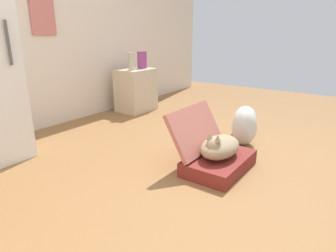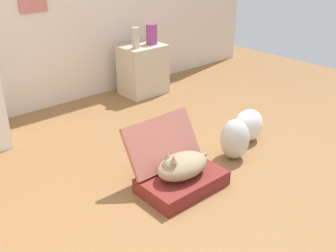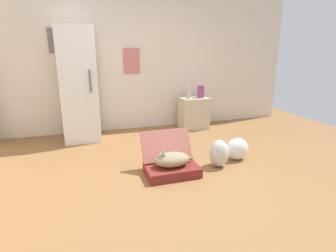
% 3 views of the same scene
% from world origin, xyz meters
% --- Properties ---
extents(ground_plane, '(7.68, 7.68, 0.00)m').
position_xyz_m(ground_plane, '(0.00, 0.00, 0.00)').
color(ground_plane, olive).
rests_on(ground_plane, ground).
extents(wall_back, '(6.40, 0.15, 2.60)m').
position_xyz_m(wall_back, '(-0.00, 2.26, 1.30)').
color(wall_back, beige).
rests_on(wall_back, ground).
extents(suitcase_base, '(0.65, 0.42, 0.12)m').
position_xyz_m(suitcase_base, '(-0.01, -0.02, 0.06)').
color(suitcase_base, maroon).
rests_on(suitcase_base, ground).
extents(suitcase_lid, '(0.65, 0.24, 0.38)m').
position_xyz_m(suitcase_lid, '(-0.01, 0.22, 0.31)').
color(suitcase_lid, '#B26356').
rests_on(suitcase_lid, suitcase_base).
extents(cat, '(0.52, 0.28, 0.23)m').
position_xyz_m(cat, '(-0.02, -0.02, 0.21)').
color(cat, '#998466').
rests_on(cat, suitcase_base).
extents(plastic_bag_white, '(0.26, 0.25, 0.37)m').
position_xyz_m(plastic_bag_white, '(0.67, 0.04, 0.18)').
color(plastic_bag_white, silver).
rests_on(plastic_bag_white, ground).
extents(plastic_bag_clear, '(0.33, 0.24, 0.31)m').
position_xyz_m(plastic_bag_clear, '(1.02, 0.17, 0.16)').
color(plastic_bag_clear, white).
rests_on(plastic_bag_clear, ground).
extents(side_table, '(0.52, 0.40, 0.60)m').
position_xyz_m(side_table, '(1.07, 1.85, 0.30)').
color(side_table, beige).
rests_on(side_table, ground).
extents(vase_tall, '(0.08, 0.08, 0.24)m').
position_xyz_m(vase_tall, '(0.94, 1.80, 0.72)').
color(vase_tall, '#B7AD99').
rests_on(vase_tall, side_table).
extents(vase_short, '(0.14, 0.14, 0.24)m').
position_xyz_m(vase_short, '(1.20, 1.83, 0.72)').
color(vase_short, '#8C387A').
rests_on(vase_short, side_table).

